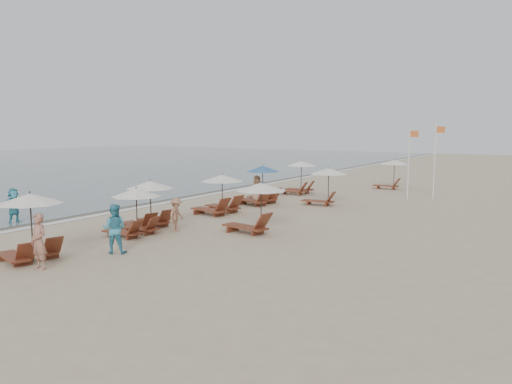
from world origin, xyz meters
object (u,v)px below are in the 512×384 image
Objects in this scene: inland_station_0 at (253,205)px; beachgoer_mid_a at (114,229)px; flag_pole_near at (409,160)px; lounger_station_2 at (147,204)px; waterline_walker at (14,206)px; lounger_station_0 at (28,227)px; beachgoer_mid_b at (176,215)px; lounger_station_4 at (258,188)px; inland_station_1 at (324,182)px; inland_station_2 at (391,171)px; beachgoer_near at (39,242)px; lounger_station_3 at (218,195)px; lounger_station_5 at (298,179)px; beachgoer_far_b at (257,189)px; lounger_station_1 at (133,212)px.

inland_station_0 reaches higher than beachgoer_mid_a.
beachgoer_mid_a is 0.40× the size of flag_pole_near.
lounger_station_2 is 6.85m from waterline_walker.
beachgoer_mid_b is at bearing 80.97° from lounger_station_0.
lounger_station_4 is 8.90m from beachgoer_mid_b.
beachgoer_mid_a is at bearing -60.26° from lounger_station_2.
beachgoer_mid_a is (2.30, -4.03, -0.20)m from lounger_station_2.
lounger_station_4 is at bearing -153.50° from inland_station_1.
lounger_station_2 is 1.66× the size of beachgoer_mid_b.
inland_station_2 is at bearing -21.16° from beachgoer_mid_b.
beachgoer_near is (-2.97, -27.59, -0.48)m from inland_station_2.
lounger_station_5 is at bearing 91.02° from lounger_station_3.
lounger_station_2 is 21.31m from inland_station_2.
inland_station_0 is (4.09, 8.08, 0.06)m from lounger_station_0.
lounger_station_3 is 13.36m from flag_pole_near.
beachgoer_far_b is (-4.67, -11.58, -0.54)m from inland_station_2.
lounger_station_3 is 9.12m from beachgoer_mid_a.
beachgoer_far_b is at bearing -90.66° from lounger_station_5.
beachgoer_mid_a is 1.06× the size of beachgoer_far_b.
lounger_station_4 reaches higher than beachgoer_mid_b.
lounger_station_5 is at bearing 91.58° from lounger_station_1.
lounger_station_1 is at bearing -88.42° from lounger_station_5.
beachgoer_far_b is at bearing 98.97° from beachgoer_near.
beachgoer_mid_a is (2.07, -18.47, -0.15)m from lounger_station_5.
lounger_station_5 is at bearing 97.32° from beachgoer_near.
flag_pole_near reaches higher than beachgoer_near.
lounger_station_2 is at bearing -90.93° from lounger_station_5.
flag_pole_near reaches higher than lounger_station_1.
lounger_station_1 reaches higher than beachgoer_mid_a.
lounger_station_2 is (-0.61, 6.38, -0.10)m from lounger_station_0.
flag_pole_near is at bearing 13.27° from lounger_station_5.
inland_station_2 reaches higher than beachgoer_mid_a.
lounger_station_3 is 0.61× the size of flag_pole_near.
lounger_station_0 is 6.60m from beachgoer_mid_b.
inland_station_0 and inland_station_2 have the same top height.
lounger_station_5 is 1.67× the size of beachgoer_mid_b.
inland_station_1 is (-0.74, 9.01, 0.11)m from inland_station_0.
beachgoer_mid_b is 0.88× the size of beachgoer_far_b.
lounger_station_1 is 5.46m from beachgoer_near.
lounger_station_1 is 3.00m from beachgoer_mid_a.
beachgoer_near is 0.40× the size of flag_pole_near.
lounger_station_2 is at bearing 108.23° from beachgoer_near.
beachgoer_near is 1.22× the size of beachgoer_mid_b.
flag_pole_near is (5.57, 22.98, 1.63)m from beachgoer_near.
beachgoer_mid_a reaches higher than beachgoer_mid_b.
lounger_station_2 is at bearing -103.13° from inland_station_2.
waterline_walker is (-8.64, 1.45, -0.05)m from beachgoer_mid_a.
lounger_station_5 is 0.95× the size of inland_station_1.
inland_station_1 is (3.72, -3.73, 0.32)m from lounger_station_5.
lounger_station_4 reaches higher than beachgoer_near.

